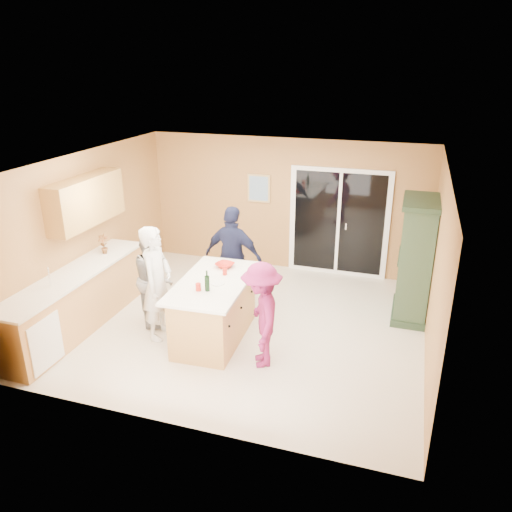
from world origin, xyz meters
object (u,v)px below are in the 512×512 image
(green_hutch, at_px, (415,261))
(woman_navy, at_px, (233,257))
(kitchen_island, at_px, (214,311))
(woman_grey, at_px, (154,278))
(woman_magenta, at_px, (261,315))
(woman_white, at_px, (157,283))

(green_hutch, xyz_separation_m, woman_navy, (-2.89, -0.53, -0.09))
(kitchen_island, bearing_deg, woman_navy, 92.75)
(woman_grey, bearing_deg, green_hutch, -100.59)
(woman_grey, xyz_separation_m, woman_navy, (1.00, 0.91, 0.12))
(kitchen_island, bearing_deg, woman_magenta, -28.95)
(woman_white, distance_m, woman_grey, 0.50)
(woman_white, height_order, woman_navy, same)
(woman_grey, bearing_deg, woman_navy, -78.81)
(kitchen_island, height_order, woman_white, woman_white)
(kitchen_island, xyz_separation_m, woman_magenta, (0.87, -0.44, 0.30))
(woman_magenta, bearing_deg, kitchen_island, -138.70)
(green_hutch, height_order, woman_white, green_hutch)
(kitchen_island, xyz_separation_m, woman_navy, (-0.10, 1.12, 0.43))
(woman_grey, relative_size, woman_magenta, 1.01)
(woman_white, xyz_separation_m, woman_navy, (0.72, 1.30, -0.00))
(woman_grey, height_order, woman_navy, woman_navy)
(woman_magenta, bearing_deg, woman_grey, -130.29)
(kitchen_island, distance_m, woman_magenta, 1.02)
(woman_navy, bearing_deg, woman_grey, 48.35)
(woman_white, bearing_deg, woman_grey, 30.92)
(green_hutch, relative_size, woman_navy, 1.13)
(kitchen_island, distance_m, woman_grey, 1.17)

